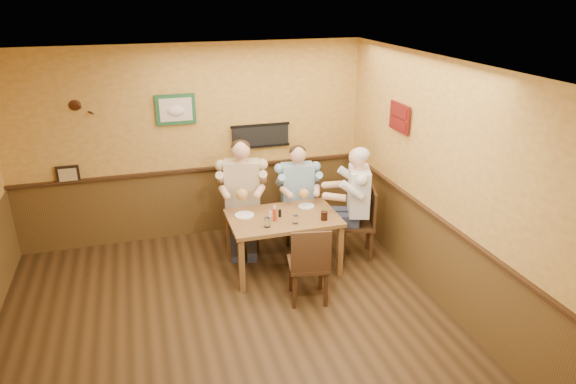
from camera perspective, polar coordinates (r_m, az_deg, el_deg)
The scene contains 17 objects.
room at distance 5.21m, azimuth -6.18°, elevation 1.49°, with size 5.02×5.03×2.81m.
dining_table at distance 6.62m, azimuth -0.54°, elevation -3.44°, with size 1.40×0.90×0.75m.
chair_back_left at distance 7.27m, azimuth -5.01°, elevation -2.51°, with size 0.46×0.46×1.00m, color #3E2613, non-canonical shape.
chair_back_right at distance 7.43m, azimuth 1.03°, elevation -2.20°, with size 0.42×0.42×0.91m, color #3E2613, non-canonical shape.
chair_right_end at distance 7.08m, azimuth 7.68°, elevation -3.40°, with size 0.45×0.45×0.98m, color #3E2613, non-canonical shape.
chair_near_side at distance 6.06m, azimuth 2.26°, elevation -7.80°, with size 0.46×0.46×0.99m, color #3E2613, non-canonical shape.
diner_tan_shirt at distance 7.18m, azimuth -5.07°, elevation -0.95°, with size 0.66×0.66×1.43m, color beige, non-canonical shape.
diner_blue_polo at distance 7.35m, azimuth 1.04°, elevation -0.81°, with size 0.60×0.60×1.31m, color #83A8C5, non-canonical shape.
diner_white_elder at distance 7.00m, azimuth 7.76°, elevation -1.85°, with size 0.64×0.64×1.40m, color silver, non-canonical shape.
water_glass_left at distance 6.28m, azimuth -2.34°, elevation -3.40°, with size 0.08×0.08×0.12m, color silver.
water_glass_mid at distance 6.37m, azimuth 0.83°, elevation -3.07°, with size 0.07×0.07×0.10m, color white.
cola_tumbler at distance 6.48m, azimuth 4.04°, elevation -2.65°, with size 0.09×0.09×0.11m, color black.
hot_sauce_bottle at distance 6.42m, azimuth -1.48°, elevation -2.47°, with size 0.05×0.05×0.19m, color #B13512.
salt_shaker at distance 6.55m, azimuth -1.98°, elevation -2.49°, with size 0.03×0.03×0.08m, color silver.
pepper_shaker at distance 6.55m, azimuth -0.91°, elevation -2.37°, with size 0.04×0.04×0.10m, color black.
plate_far_left at distance 6.62m, azimuth -4.87°, elevation -2.58°, with size 0.25×0.25×0.02m, color white.
plate_far_right at distance 6.87m, azimuth 2.04°, elevation -1.58°, with size 0.22×0.22×0.01m, color silver.
Camera 1 is at (-0.72, -4.64, 3.49)m, focal length 32.00 mm.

